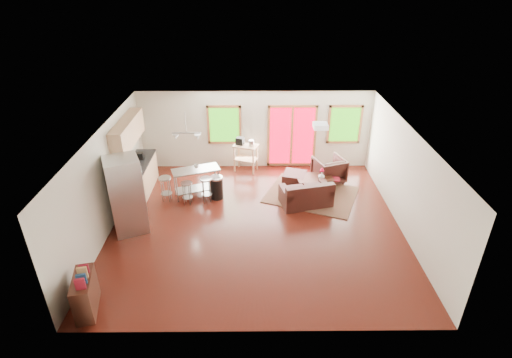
{
  "coord_description": "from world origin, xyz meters",
  "views": [
    {
      "loc": [
        -0.08,
        -8.73,
        6.03
      ],
      "look_at": [
        0.0,
        0.3,
        1.2
      ],
      "focal_mm": 28.0,
      "sensor_mm": 36.0,
      "label": 1
    }
  ],
  "objects_px": {
    "coffee_table": "(314,179)",
    "refrigerator": "(127,195)",
    "loveseat": "(306,196)",
    "island": "(196,177)",
    "rug": "(311,195)",
    "kitchen_cart": "(245,149)",
    "armchair": "(329,169)",
    "ottoman": "(294,179)"
  },
  "relations": [
    {
      "from": "armchair",
      "to": "kitchen_cart",
      "type": "height_order",
      "value": "kitchen_cart"
    },
    {
      "from": "loveseat",
      "to": "kitchen_cart",
      "type": "bearing_deg",
      "value": 115.81
    },
    {
      "from": "coffee_table",
      "to": "island",
      "type": "bearing_deg",
      "value": -175.17
    },
    {
      "from": "loveseat",
      "to": "refrigerator",
      "type": "relative_size",
      "value": 0.77
    },
    {
      "from": "loveseat",
      "to": "refrigerator",
      "type": "distance_m",
      "value": 4.84
    },
    {
      "from": "kitchen_cart",
      "to": "coffee_table",
      "type": "bearing_deg",
      "value": -31.69
    },
    {
      "from": "island",
      "to": "kitchen_cart",
      "type": "bearing_deg",
      "value": 48.79
    },
    {
      "from": "refrigerator",
      "to": "loveseat",
      "type": "bearing_deg",
      "value": -9.36
    },
    {
      "from": "ottoman",
      "to": "refrigerator",
      "type": "bearing_deg",
      "value": -152.84
    },
    {
      "from": "loveseat",
      "to": "refrigerator",
      "type": "height_order",
      "value": "refrigerator"
    },
    {
      "from": "rug",
      "to": "coffee_table",
      "type": "height_order",
      "value": "coffee_table"
    },
    {
      "from": "rug",
      "to": "coffee_table",
      "type": "relative_size",
      "value": 2.18
    },
    {
      "from": "ottoman",
      "to": "kitchen_cart",
      "type": "relative_size",
      "value": 0.56
    },
    {
      "from": "rug",
      "to": "ottoman",
      "type": "xyz_separation_m",
      "value": [
        -0.46,
        0.58,
        0.21
      ]
    },
    {
      "from": "rug",
      "to": "loveseat",
      "type": "relative_size",
      "value": 1.63
    },
    {
      "from": "kitchen_cart",
      "to": "rug",
      "type": "bearing_deg",
      "value": -39.36
    },
    {
      "from": "refrigerator",
      "to": "island",
      "type": "bearing_deg",
      "value": 26.0
    },
    {
      "from": "ottoman",
      "to": "refrigerator",
      "type": "distance_m",
      "value": 5.03
    },
    {
      "from": "island",
      "to": "armchair",
      "type": "bearing_deg",
      "value": 11.56
    },
    {
      "from": "coffee_table",
      "to": "kitchen_cart",
      "type": "xyz_separation_m",
      "value": [
        -2.11,
        1.3,
        0.42
      ]
    },
    {
      "from": "coffee_table",
      "to": "ottoman",
      "type": "xyz_separation_m",
      "value": [
        -0.58,
        0.25,
        -0.15
      ]
    },
    {
      "from": "ottoman",
      "to": "refrigerator",
      "type": "relative_size",
      "value": 0.32
    },
    {
      "from": "kitchen_cart",
      "to": "ottoman",
      "type": "bearing_deg",
      "value": -34.52
    },
    {
      "from": "island",
      "to": "kitchen_cart",
      "type": "height_order",
      "value": "kitchen_cart"
    },
    {
      "from": "ottoman",
      "to": "island",
      "type": "distance_m",
      "value": 3.01
    },
    {
      "from": "armchair",
      "to": "island",
      "type": "distance_m",
      "value": 4.11
    },
    {
      "from": "coffee_table",
      "to": "refrigerator",
      "type": "height_order",
      "value": "refrigerator"
    },
    {
      "from": "rug",
      "to": "loveseat",
      "type": "height_order",
      "value": "loveseat"
    },
    {
      "from": "refrigerator",
      "to": "coffee_table",
      "type": "bearing_deg",
      "value": -1.22
    },
    {
      "from": "loveseat",
      "to": "coffee_table",
      "type": "bearing_deg",
      "value": 55.2
    },
    {
      "from": "coffee_table",
      "to": "loveseat",
      "type": "bearing_deg",
      "value": -111.51
    },
    {
      "from": "coffee_table",
      "to": "island",
      "type": "xyz_separation_m",
      "value": [
        -3.51,
        -0.3,
        0.22
      ]
    },
    {
      "from": "rug",
      "to": "island",
      "type": "bearing_deg",
      "value": 179.41
    },
    {
      "from": "loveseat",
      "to": "ottoman",
      "type": "relative_size",
      "value": 2.36
    },
    {
      "from": "coffee_table",
      "to": "armchair",
      "type": "relative_size",
      "value": 1.3
    },
    {
      "from": "armchair",
      "to": "refrigerator",
      "type": "bearing_deg",
      "value": 5.04
    },
    {
      "from": "ottoman",
      "to": "armchair",
      "type": "bearing_deg",
      "value": 14.35
    },
    {
      "from": "armchair",
      "to": "island",
      "type": "bearing_deg",
      "value": -8.19
    },
    {
      "from": "coffee_table",
      "to": "kitchen_cart",
      "type": "bearing_deg",
      "value": 148.31
    },
    {
      "from": "coffee_table",
      "to": "island",
      "type": "distance_m",
      "value": 3.53
    },
    {
      "from": "ottoman",
      "to": "refrigerator",
      "type": "height_order",
      "value": "refrigerator"
    },
    {
      "from": "refrigerator",
      "to": "island",
      "type": "relative_size",
      "value": 1.38
    }
  ]
}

